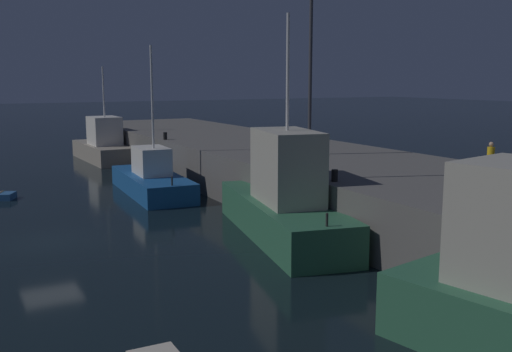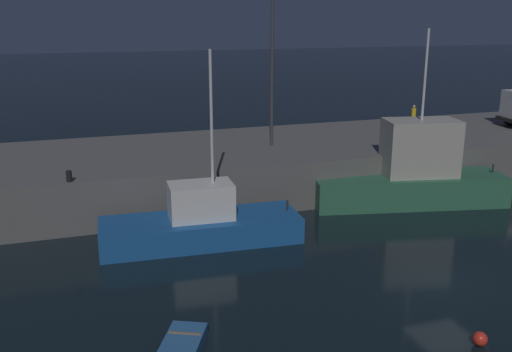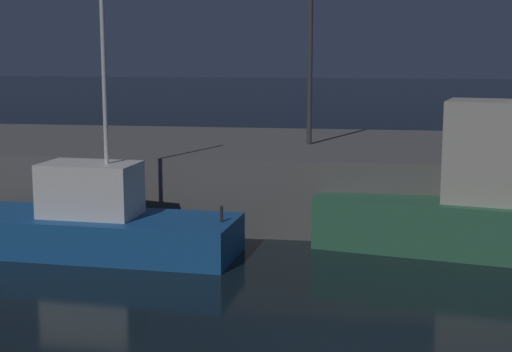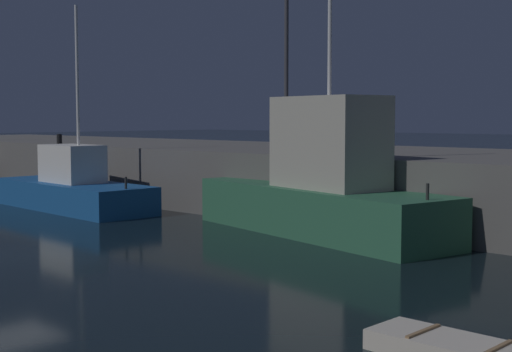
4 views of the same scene
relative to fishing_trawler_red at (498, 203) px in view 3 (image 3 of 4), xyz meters
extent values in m
cube|color=#5B5956|center=(-4.31, 6.21, -0.30)|extent=(71.42, 10.91, 2.73)
cube|color=#2D6647|center=(-0.18, 0.04, -0.82)|extent=(11.42, 5.35, 1.70)
cube|color=#195193|center=(-12.85, -1.89, -1.05)|extent=(9.64, 3.61, 1.23)
cube|color=silver|center=(-12.80, -1.90, 0.41)|extent=(3.10, 2.01, 1.70)
cylinder|color=silver|center=(-12.22, -1.93, 4.34)|extent=(0.14, 0.14, 6.16)
cylinder|color=#262626|center=(-8.51, -2.16, -0.19)|extent=(0.10, 0.10, 0.50)
cylinder|color=#38383D|center=(-6.51, 5.64, 5.56)|extent=(0.20, 0.20, 9.00)
camera|label=1|loc=(22.27, -13.50, 5.43)|focal=41.50mm
camera|label=2|loc=(-18.55, -27.17, 8.87)|focal=40.31mm
camera|label=3|loc=(-3.88, -24.83, 4.81)|focal=54.06mm
camera|label=4|loc=(15.91, -20.60, 2.51)|focal=51.66mm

